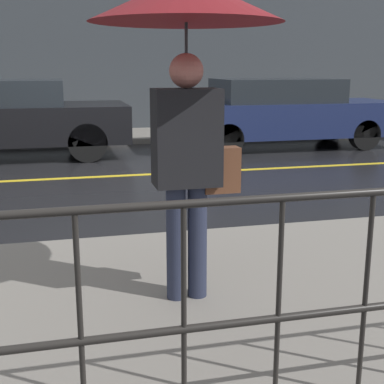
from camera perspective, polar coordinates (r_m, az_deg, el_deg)
ground_plane at (r=8.31m, az=-8.91°, el=1.65°), size 80.00×80.00×0.00m
sidewalk_near at (r=3.71m, az=-2.00°, el=-12.27°), size 28.00×3.00×0.12m
sidewalk_far at (r=12.64m, az=-10.74°, el=5.81°), size 28.00×2.11×0.12m
lane_marking at (r=8.31m, az=-8.92°, el=1.68°), size 25.20×0.12×0.01m
building_storefront at (r=13.80m, az=-11.58°, el=18.19°), size 28.00×0.30×5.78m
railing_foreground at (r=2.31m, az=4.37°, el=-9.45°), size 12.00×0.04×1.02m
pedestrian at (r=3.41m, az=-0.55°, el=16.20°), size 1.20×1.20×2.07m
car_black at (r=10.39m, az=-18.72°, el=7.55°), size 4.11×1.85×1.41m
car_navy at (r=11.27m, az=9.54°, el=8.37°), size 4.67×1.70×1.40m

